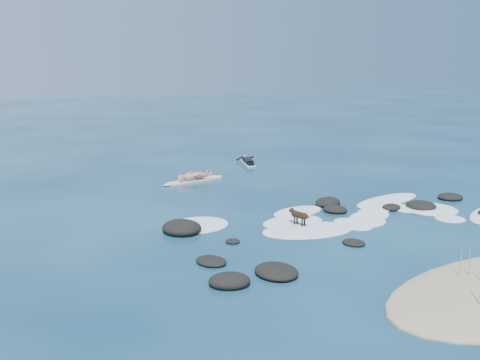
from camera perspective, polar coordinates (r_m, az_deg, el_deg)
ground at (r=21.74m, az=9.36°, el=-3.79°), size 160.00×160.00×0.00m
reef_rocks at (r=20.14m, az=8.69°, el=-4.78°), size 14.54×7.35×0.55m
breaking_foam at (r=21.94m, az=12.60°, el=-3.75°), size 14.65×7.13×0.12m
standing_surfer_rig at (r=27.49m, az=-4.95°, el=1.48°), size 3.61×1.05×2.05m
paddling_surfer_rig at (r=32.34m, az=0.83°, el=1.99°), size 1.45×2.54×0.45m
dog at (r=20.09m, az=6.27°, el=-3.72°), size 0.43×1.05×0.67m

